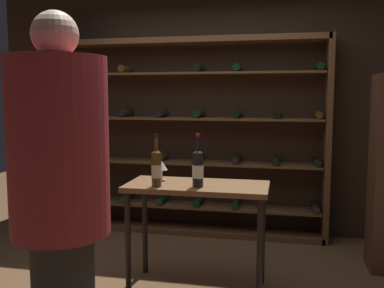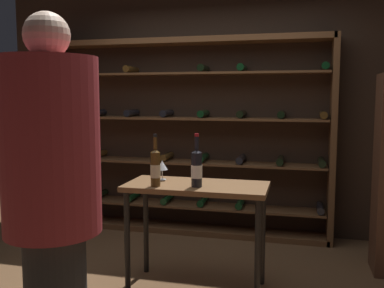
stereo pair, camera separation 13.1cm
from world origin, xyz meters
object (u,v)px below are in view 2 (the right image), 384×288
(tasting_table, at_px, (197,198))
(wine_glass_stemmed_center, at_px, (162,166))
(wine_bottle_gold_foil, at_px, (197,168))
(wine_rack, at_px, (185,138))
(person_bystander_red_print, at_px, (52,187))
(wine_bottle_amber_reserve, at_px, (155,167))

(tasting_table, bearing_deg, wine_glass_stemmed_center, 163.54)
(tasting_table, relative_size, wine_bottle_gold_foil, 2.73)
(wine_rack, relative_size, wine_glass_stemmed_center, 20.04)
(person_bystander_red_print, relative_size, wine_bottle_amber_reserve, 4.87)
(wine_bottle_gold_foil, relative_size, wine_glass_stemmed_center, 2.54)
(wine_bottle_gold_foil, bearing_deg, wine_glass_stemmed_center, 150.52)
(tasting_table, xyz_separation_m, wine_bottle_amber_reserve, (-0.28, -0.15, 0.25))
(wine_bottle_gold_foil, distance_m, wine_bottle_amber_reserve, 0.31)
(wine_rack, height_order, wine_glass_stemmed_center, wine_rack)
(wine_rack, distance_m, wine_bottle_amber_reserve, 1.54)
(wine_rack, distance_m, wine_bottle_gold_foil, 1.55)
(wine_rack, bearing_deg, wine_bottle_gold_foil, -71.61)
(tasting_table, relative_size, person_bystander_red_print, 0.57)
(wine_bottle_gold_foil, height_order, wine_bottle_amber_reserve, wine_bottle_gold_foil)
(person_bystander_red_print, xyz_separation_m, wine_glass_stemmed_center, (0.14, 1.36, -0.10))
(tasting_table, xyz_separation_m, wine_bottle_gold_foil, (0.02, -0.10, 0.26))
(wine_rack, xyz_separation_m, wine_bottle_gold_foil, (0.49, -1.47, -0.07))
(wine_rack, height_order, person_bystander_red_print, wine_rack)
(wine_bottle_gold_foil, bearing_deg, wine_bottle_amber_reserve, -169.52)
(wine_rack, distance_m, tasting_table, 1.49)
(wine_bottle_gold_foil, height_order, wine_glass_stemmed_center, wine_bottle_gold_foil)
(wine_glass_stemmed_center, bearing_deg, wine_bottle_amber_reserve, -83.79)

